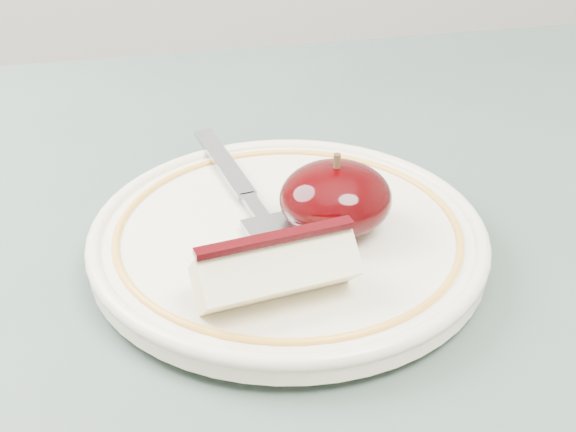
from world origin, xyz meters
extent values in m
cylinder|color=brown|center=(0.40, 0.40, 0.35)|extent=(0.05, 0.05, 0.71)
cube|color=#46564E|center=(0.00, 0.00, 0.73)|extent=(0.90, 0.90, 0.04)
cylinder|color=#EDE3C7|center=(-0.01, 0.10, 0.75)|extent=(0.12, 0.12, 0.01)
cylinder|color=#EDE3C7|center=(-0.01, 0.10, 0.76)|extent=(0.22, 0.22, 0.01)
torus|color=#EDE3C7|center=(-0.01, 0.10, 0.77)|extent=(0.23, 0.23, 0.01)
torus|color=gold|center=(-0.01, 0.10, 0.77)|extent=(0.20, 0.20, 0.00)
ellipsoid|color=black|center=(0.02, 0.10, 0.79)|extent=(0.06, 0.06, 0.04)
cylinder|color=#472D19|center=(0.02, 0.10, 0.81)|extent=(0.00, 0.00, 0.01)
cube|color=#FCF2BA|center=(-0.03, 0.04, 0.79)|extent=(0.08, 0.05, 0.03)
cube|color=#2F0104|center=(-0.03, 0.04, 0.80)|extent=(0.08, 0.02, 0.00)
cube|color=#919499|center=(-0.04, 0.18, 0.77)|extent=(0.03, 0.09, 0.00)
cube|color=#919499|center=(-0.03, 0.12, 0.77)|extent=(0.01, 0.03, 0.00)
cube|color=#919499|center=(-0.02, 0.10, 0.77)|extent=(0.03, 0.03, 0.00)
cube|color=#919499|center=(-0.01, 0.07, 0.77)|extent=(0.01, 0.04, 0.00)
cube|color=#919499|center=(-0.01, 0.07, 0.77)|extent=(0.01, 0.04, 0.00)
cube|color=#919499|center=(-0.02, 0.07, 0.77)|extent=(0.01, 0.04, 0.00)
cube|color=#919499|center=(-0.03, 0.07, 0.77)|extent=(0.01, 0.04, 0.00)
camera|label=1|loc=(-0.09, -0.27, 1.01)|focal=50.00mm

